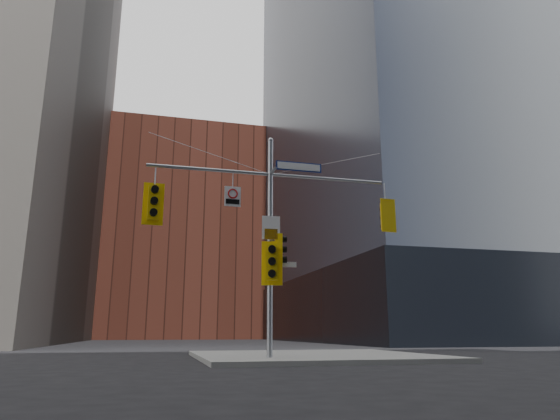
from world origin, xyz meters
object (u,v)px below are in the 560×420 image
signal_assembly (270,221)px  traffic_light_east_arm (386,216)px  traffic_light_west_arm (154,202)px  street_sign_blade (299,167)px  regulatory_sign_arm (233,196)px  traffic_light_pole_front (272,262)px  traffic_light_pole_side (280,249)px

signal_assembly → traffic_light_east_arm: (4.12, 0.00, 0.38)m
traffic_light_west_arm → street_sign_blade: 4.94m
traffic_light_east_arm → regulatory_sign_arm: size_ratio=1.76×
traffic_light_east_arm → traffic_light_pole_front: 4.49m
regulatory_sign_arm → traffic_light_east_arm: bearing=-1.8°
street_sign_blade → regulatory_sign_arm: (-2.24, -0.02, -1.18)m
traffic_light_pole_front → street_sign_blade: bearing=28.5°
traffic_light_west_arm → traffic_light_east_arm: 7.83m
signal_assembly → traffic_light_west_arm: signal_assembly is taller
traffic_light_east_arm → regulatory_sign_arm: (-5.37, -0.02, 0.37)m
traffic_light_pole_side → regulatory_sign_arm: bearing=97.8°
traffic_light_west_arm → regulatory_sign_arm: size_ratio=2.05×
traffic_light_pole_side → traffic_light_pole_front: size_ratio=0.71×
traffic_light_east_arm → signal_assembly: bearing=-5.2°
traffic_light_pole_front → signal_assembly: bearing=103.6°
signal_assembly → traffic_light_pole_front: bearing=-89.7°
signal_assembly → traffic_light_east_arm: bearing=0.0°
traffic_light_west_arm → regulatory_sign_arm: regulatory_sign_arm is taller
signal_assembly → street_sign_blade: bearing=0.2°
traffic_light_east_arm → traffic_light_pole_side: size_ratio=1.18×
traffic_light_pole_side → traffic_light_west_arm: bearing=96.8°
traffic_light_west_arm → traffic_light_pole_front: 4.12m
signal_assembly → traffic_light_pole_side: (0.32, 0.00, -0.92)m
street_sign_blade → regulatory_sign_arm: bearing=-179.6°
traffic_light_east_arm → traffic_light_west_arm: bearing=-5.3°
traffic_light_east_arm → traffic_light_pole_side: (-3.80, 0.00, -1.31)m
signal_assembly → regulatory_sign_arm: (-1.25, -0.02, 0.75)m
traffic_light_pole_side → regulatory_sign_arm: size_ratio=1.50×
traffic_light_west_arm → regulatory_sign_arm: bearing=-5.0°
signal_assembly → street_sign_blade: signal_assembly is taller
street_sign_blade → traffic_light_east_arm: bearing=-0.2°
signal_assembly → regulatory_sign_arm: bearing=-179.1°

